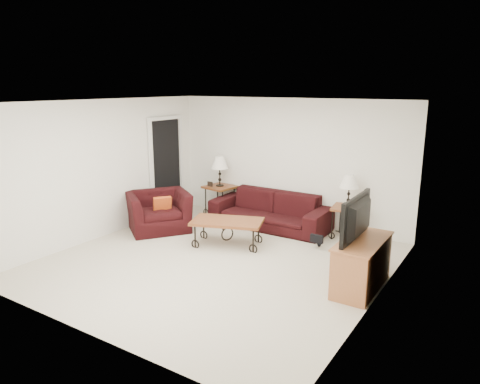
# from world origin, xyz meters

# --- Properties ---
(ground) EXTENTS (5.00, 5.00, 0.00)m
(ground) POSITION_xyz_m (0.00, 0.00, 0.00)
(ground) COLOR beige
(ground) RESTS_ON ground
(wall_back) EXTENTS (5.00, 0.02, 2.50)m
(wall_back) POSITION_xyz_m (0.00, 2.50, 1.25)
(wall_back) COLOR white
(wall_back) RESTS_ON ground
(wall_front) EXTENTS (5.00, 0.02, 2.50)m
(wall_front) POSITION_xyz_m (0.00, -2.50, 1.25)
(wall_front) COLOR white
(wall_front) RESTS_ON ground
(wall_left) EXTENTS (0.02, 5.00, 2.50)m
(wall_left) POSITION_xyz_m (-2.50, 0.00, 1.25)
(wall_left) COLOR white
(wall_left) RESTS_ON ground
(wall_right) EXTENTS (0.02, 5.00, 2.50)m
(wall_right) POSITION_xyz_m (2.50, 0.00, 1.25)
(wall_right) COLOR white
(wall_right) RESTS_ON ground
(ceiling) EXTENTS (5.00, 5.00, 0.00)m
(ceiling) POSITION_xyz_m (0.00, 0.00, 2.50)
(ceiling) COLOR white
(ceiling) RESTS_ON wall_back
(doorway) EXTENTS (0.08, 0.94, 2.04)m
(doorway) POSITION_xyz_m (-2.47, 1.65, 1.02)
(doorway) COLOR black
(doorway) RESTS_ON ground
(sofa) EXTENTS (2.35, 0.92, 0.69)m
(sofa) POSITION_xyz_m (-0.15, 2.02, 0.34)
(sofa) COLOR black
(sofa) RESTS_ON ground
(side_table_left) EXTENTS (0.67, 0.67, 0.64)m
(side_table_left) POSITION_xyz_m (-1.46, 2.20, 0.32)
(side_table_left) COLOR brown
(side_table_left) RESTS_ON ground
(side_table_right) EXTENTS (0.62, 0.62, 0.59)m
(side_table_right) POSITION_xyz_m (1.36, 2.20, 0.30)
(side_table_right) COLOR brown
(side_table_right) RESTS_ON ground
(lamp_left) EXTENTS (0.41, 0.41, 0.64)m
(lamp_left) POSITION_xyz_m (-1.46, 2.20, 0.95)
(lamp_left) COLOR black
(lamp_left) RESTS_ON side_table_left
(lamp_right) EXTENTS (0.38, 0.38, 0.59)m
(lamp_right) POSITION_xyz_m (1.36, 2.20, 0.89)
(lamp_right) COLOR black
(lamp_right) RESTS_ON side_table_right
(photo_frame_left) EXTENTS (0.13, 0.02, 0.11)m
(photo_frame_left) POSITION_xyz_m (-1.61, 2.05, 0.69)
(photo_frame_left) COLOR black
(photo_frame_left) RESTS_ON side_table_left
(photo_frame_right) EXTENTS (0.12, 0.02, 0.10)m
(photo_frame_right) POSITION_xyz_m (1.51, 2.05, 0.64)
(photo_frame_right) COLOR black
(photo_frame_right) RESTS_ON side_table_right
(coffee_table) EXTENTS (1.36, 1.03, 0.46)m
(coffee_table) POSITION_xyz_m (-0.28, 0.72, 0.23)
(coffee_table) COLOR brown
(coffee_table) RESTS_ON ground
(armchair) EXTENTS (1.47, 1.50, 0.74)m
(armchair) POSITION_xyz_m (-1.88, 0.72, 0.37)
(armchair) COLOR black
(armchair) RESTS_ON ground
(throw_pillow) EXTENTS (0.27, 0.32, 0.33)m
(throw_pillow) POSITION_xyz_m (-1.73, 0.67, 0.52)
(throw_pillow) COLOR #B95217
(throw_pillow) RESTS_ON armchair
(tv_stand) EXTENTS (0.49, 1.17, 0.70)m
(tv_stand) POSITION_xyz_m (2.23, 0.30, 0.35)
(tv_stand) COLOR #A9623E
(tv_stand) RESTS_ON ground
(television) EXTENTS (0.14, 1.05, 0.60)m
(television) POSITION_xyz_m (2.21, 0.30, 1.00)
(television) COLOR black
(television) RESTS_ON tv_stand
(backpack) EXTENTS (0.40, 0.34, 0.44)m
(backpack) POSITION_xyz_m (1.12, 1.50, 0.22)
(backpack) COLOR black
(backpack) RESTS_ON ground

